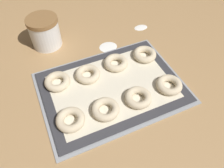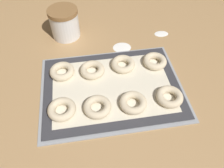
{
  "view_description": "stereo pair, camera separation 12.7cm",
  "coord_description": "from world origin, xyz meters",
  "px_view_note": "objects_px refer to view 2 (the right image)",
  "views": [
    {
      "loc": [
        -0.2,
        -0.45,
        0.61
      ],
      "look_at": [
        0.0,
        -0.01,
        0.02
      ],
      "focal_mm": 35.0,
      "sensor_mm": 36.0,
      "label": 1
    },
    {
      "loc": [
        -0.08,
        -0.49,
        0.61
      ],
      "look_at": [
        0.0,
        -0.01,
        0.02
      ],
      "focal_mm": 35.0,
      "sensor_mm": 36.0,
      "label": 2
    }
  ],
  "objects_px": {
    "baking_tray": "(112,88)",
    "bagel_back_far_left": "(62,71)",
    "bagel_back_mid_left": "(92,70)",
    "bagel_front_far_left": "(62,109)",
    "bagel_front_mid_left": "(97,107)",
    "bagel_front_far_right": "(169,97)",
    "flour_canister": "(65,23)",
    "bagel_front_mid_right": "(133,103)",
    "bagel_back_far_right": "(155,61)",
    "bagel_back_mid_right": "(123,64)"
  },
  "relations": [
    {
      "from": "baking_tray",
      "to": "bagel_front_far_right",
      "type": "height_order",
      "value": "bagel_front_far_right"
    },
    {
      "from": "baking_tray",
      "to": "bagel_front_far_left",
      "type": "xyz_separation_m",
      "value": [
        -0.18,
        -0.08,
        0.02
      ]
    },
    {
      "from": "bagel_front_mid_right",
      "to": "baking_tray",
      "type": "bearing_deg",
      "value": 121.72
    },
    {
      "from": "baking_tray",
      "to": "bagel_front_far_left",
      "type": "height_order",
      "value": "bagel_front_far_left"
    },
    {
      "from": "baking_tray",
      "to": "flour_canister",
      "type": "distance_m",
      "value": 0.37
    },
    {
      "from": "bagel_back_far_left",
      "to": "bagel_back_mid_right",
      "type": "distance_m",
      "value": 0.23
    },
    {
      "from": "bagel_back_far_left",
      "to": "bagel_back_mid_left",
      "type": "xyz_separation_m",
      "value": [
        0.11,
        -0.01,
        0.0
      ]
    },
    {
      "from": "bagel_front_mid_right",
      "to": "bagel_back_mid_left",
      "type": "distance_m",
      "value": 0.2
    },
    {
      "from": "baking_tray",
      "to": "flour_canister",
      "type": "bearing_deg",
      "value": 114.36
    },
    {
      "from": "bagel_front_mid_right",
      "to": "bagel_front_far_right",
      "type": "relative_size",
      "value": 1.0
    },
    {
      "from": "bagel_back_mid_right",
      "to": "bagel_back_far_right",
      "type": "xyz_separation_m",
      "value": [
        0.12,
        -0.0,
        0.0
      ]
    },
    {
      "from": "bagel_front_mid_left",
      "to": "bagel_back_mid_left",
      "type": "bearing_deg",
      "value": 89.78
    },
    {
      "from": "bagel_front_far_left",
      "to": "flour_canister",
      "type": "height_order",
      "value": "flour_canister"
    },
    {
      "from": "bagel_front_far_right",
      "to": "bagel_back_far_right",
      "type": "distance_m",
      "value": 0.17
    },
    {
      "from": "bagel_front_far_right",
      "to": "bagel_back_far_left",
      "type": "distance_m",
      "value": 0.39
    },
    {
      "from": "bagel_back_mid_left",
      "to": "bagel_front_far_left",
      "type": "bearing_deg",
      "value": -125.82
    },
    {
      "from": "baking_tray",
      "to": "bagel_back_far_left",
      "type": "distance_m",
      "value": 0.19
    },
    {
      "from": "bagel_front_far_left",
      "to": "bagel_back_mid_right",
      "type": "height_order",
      "value": "same"
    },
    {
      "from": "flour_canister",
      "to": "bagel_back_far_left",
      "type": "bearing_deg",
      "value": -94.7
    },
    {
      "from": "baking_tray",
      "to": "bagel_back_mid_right",
      "type": "relative_size",
      "value": 5.5
    },
    {
      "from": "bagel_back_far_left",
      "to": "bagel_back_mid_right",
      "type": "relative_size",
      "value": 1.0
    },
    {
      "from": "bagel_front_mid_left",
      "to": "bagel_back_mid_left",
      "type": "relative_size",
      "value": 1.0
    },
    {
      "from": "bagel_back_far_left",
      "to": "bagel_back_far_right",
      "type": "xyz_separation_m",
      "value": [
        0.35,
        -0.0,
        0.0
      ]
    },
    {
      "from": "bagel_front_far_left",
      "to": "bagel_back_far_left",
      "type": "bearing_deg",
      "value": 88.85
    },
    {
      "from": "baking_tray",
      "to": "bagel_back_mid_right",
      "type": "xyz_separation_m",
      "value": [
        0.06,
        0.09,
        0.02
      ]
    },
    {
      "from": "bagel_front_mid_left",
      "to": "bagel_front_mid_right",
      "type": "distance_m",
      "value": 0.12
    },
    {
      "from": "bagel_back_far_left",
      "to": "bagel_back_mid_left",
      "type": "relative_size",
      "value": 1.0
    },
    {
      "from": "bagel_front_mid_right",
      "to": "bagel_back_mid_left",
      "type": "xyz_separation_m",
      "value": [
        -0.12,
        0.17,
        0.0
      ]
    },
    {
      "from": "bagel_back_mid_left",
      "to": "baking_tray",
      "type": "bearing_deg",
      "value": -52.11
    },
    {
      "from": "bagel_front_mid_right",
      "to": "bagel_back_mid_right",
      "type": "distance_m",
      "value": 0.18
    },
    {
      "from": "bagel_front_mid_left",
      "to": "bagel_front_mid_right",
      "type": "bearing_deg",
      "value": -0.95
    },
    {
      "from": "bagel_back_far_left",
      "to": "bagel_back_mid_right",
      "type": "xyz_separation_m",
      "value": [
        0.23,
        0.0,
        0.0
      ]
    },
    {
      "from": "baking_tray",
      "to": "bagel_front_mid_left",
      "type": "height_order",
      "value": "bagel_front_mid_left"
    },
    {
      "from": "bagel_front_mid_left",
      "to": "bagel_back_far_right",
      "type": "relative_size",
      "value": 1.0
    },
    {
      "from": "bagel_front_mid_left",
      "to": "bagel_front_far_right",
      "type": "height_order",
      "value": "same"
    },
    {
      "from": "bagel_front_far_right",
      "to": "bagel_front_far_left",
      "type": "bearing_deg",
      "value": 179.0
    },
    {
      "from": "flour_canister",
      "to": "bagel_back_far_right",
      "type": "bearing_deg",
      "value": -36.77
    },
    {
      "from": "bagel_front_far_left",
      "to": "bagel_front_mid_left",
      "type": "relative_size",
      "value": 1.0
    },
    {
      "from": "bagel_back_mid_right",
      "to": "bagel_front_mid_left",
      "type": "bearing_deg",
      "value": -123.72
    },
    {
      "from": "bagel_front_far_left",
      "to": "bagel_front_far_right",
      "type": "distance_m",
      "value": 0.36
    },
    {
      "from": "baking_tray",
      "to": "bagel_front_mid_left",
      "type": "bearing_deg",
      "value": -125.35
    },
    {
      "from": "bagel_front_mid_right",
      "to": "bagel_back_mid_right",
      "type": "xyz_separation_m",
      "value": [
        0.0,
        0.18,
        0.0
      ]
    },
    {
      "from": "bagel_back_mid_left",
      "to": "flour_canister",
      "type": "xyz_separation_m",
      "value": [
        -0.09,
        0.26,
        0.04
      ]
    },
    {
      "from": "bagel_front_mid_left",
      "to": "bagel_front_far_right",
      "type": "distance_m",
      "value": 0.24
    },
    {
      "from": "bagel_front_mid_left",
      "to": "bagel_back_mid_left",
      "type": "distance_m",
      "value": 0.17
    },
    {
      "from": "bagel_front_mid_left",
      "to": "bagel_front_far_right",
      "type": "xyz_separation_m",
      "value": [
        0.24,
        0.0,
        0.0
      ]
    },
    {
      "from": "baking_tray",
      "to": "bagel_back_mid_left",
      "type": "height_order",
      "value": "bagel_back_mid_left"
    },
    {
      "from": "baking_tray",
      "to": "bagel_front_far_right",
      "type": "distance_m",
      "value": 0.2
    },
    {
      "from": "bagel_front_mid_left",
      "to": "bagel_back_far_right",
      "type": "distance_m",
      "value": 0.3
    },
    {
      "from": "bagel_front_far_right",
      "to": "baking_tray",
      "type": "bearing_deg",
      "value": 154.81
    }
  ]
}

